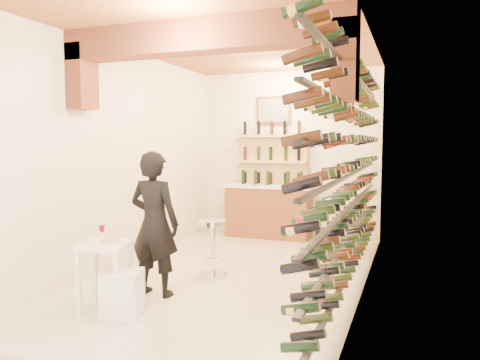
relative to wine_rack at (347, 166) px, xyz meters
The scene contains 11 objects.
ground 2.18m from the wine_rack, behind, with size 6.00×6.00×0.00m, color beige.
room_shell 1.70m from the wine_rack, behind, with size 3.52×6.02×3.21m.
wine_rack is the anchor object (origin of this frame).
back_counter 3.38m from the wine_rack, 124.66° to the left, with size 1.70×0.62×1.29m.
back_shelving 3.44m from the wine_rack, 122.37° to the left, with size 1.40×0.31×2.73m.
tasting_table 3.05m from the wine_rack, 144.04° to the right, with size 0.63×0.63×0.91m.
white_stool 3.03m from the wine_rack, 139.07° to the right, with size 0.39×0.39×0.48m, color white.
person 2.46m from the wine_rack, 153.20° to the right, with size 0.63×0.42×1.73m, color black.
chrome_barstool 2.10m from the wine_rack, behind, with size 0.40×0.40×0.77m.
crate_lower 2.33m from the wine_rack, 102.93° to the left, with size 0.50×0.35×0.30m, color tan.
crate_upper 2.17m from the wine_rack, 102.93° to the left, with size 0.45×0.31×0.27m, color tan.
Camera 1 is at (2.30, -5.80, 1.85)m, focal length 34.55 mm.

